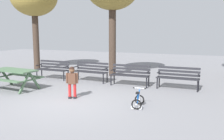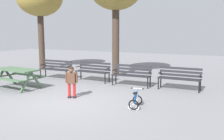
{
  "view_description": "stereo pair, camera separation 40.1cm",
  "coord_description": "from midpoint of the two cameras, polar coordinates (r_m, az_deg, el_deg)",
  "views": [
    {
      "loc": [
        4.24,
        -6.57,
        2.24
      ],
      "look_at": [
        0.79,
        1.68,
        0.85
      ],
      "focal_mm": 40.8,
      "sensor_mm": 36.0,
      "label": 1
    },
    {
      "loc": [
        4.61,
        -6.41,
        2.24
      ],
      "look_at": [
        0.79,
        1.68,
        0.85
      ],
      "focal_mm": 40.8,
      "sensor_mm": 36.0,
      "label": 2
    }
  ],
  "objects": [
    {
      "name": "ground",
      "position": [
        8.16,
        -11.25,
        -7.26
      ],
      "size": [
        36.0,
        36.0,
        0.0
      ],
      "primitive_type": "plane",
      "color": "gray"
    },
    {
      "name": "picnic_table",
      "position": [
        10.51,
        -22.04,
        -0.84
      ],
      "size": [
        1.93,
        1.52,
        0.79
      ],
      "color": "#4C6B4C",
      "rests_on": "ground"
    },
    {
      "name": "park_bench_far_left",
      "position": [
        12.21,
        -13.99,
        0.43
      ],
      "size": [
        1.6,
        0.47,
        0.85
      ],
      "color": "#232328",
      "rests_on": "ground"
    },
    {
      "name": "park_bench_left",
      "position": [
        11.32,
        -5.76,
        0.0
      ],
      "size": [
        1.62,
        0.55,
        0.85
      ],
      "color": "#232328",
      "rests_on": "ground"
    },
    {
      "name": "park_bench_right",
      "position": [
        10.41,
        3.01,
        -0.74
      ],
      "size": [
        1.61,
        0.49,
        0.85
      ],
      "color": "#232328",
      "rests_on": "ground"
    },
    {
      "name": "park_bench_far_right",
      "position": [
        10.06,
        13.5,
        -1.32
      ],
      "size": [
        1.6,
        0.47,
        0.85
      ],
      "color": "#232328",
      "rests_on": "ground"
    },
    {
      "name": "child_standing",
      "position": [
        8.54,
        -10.27,
        -2.16
      ],
      "size": [
        0.39,
        0.24,
        1.07
      ],
      "color": "red",
      "rests_on": "ground"
    },
    {
      "name": "kids_bicycle",
      "position": [
        7.57,
        4.33,
        -6.81
      ],
      "size": [
        0.42,
        0.59,
        0.54
      ],
      "color": "black",
      "rests_on": "ground"
    }
  ]
}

